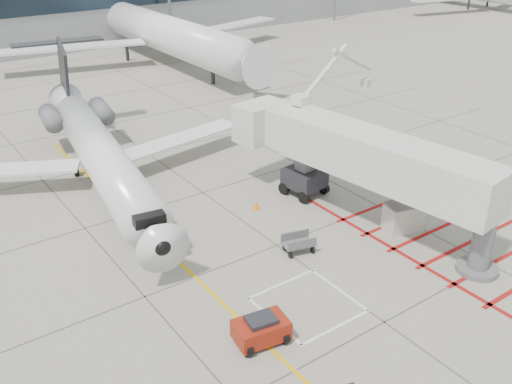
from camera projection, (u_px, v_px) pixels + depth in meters
ground_plane at (325, 280)px, 28.64m from camera, size 260.00×260.00×0.00m
regional_jet at (107, 146)px, 34.62m from camera, size 27.05×32.03×7.56m
jet_bridge at (383, 169)px, 31.80m from camera, size 11.03×19.36×7.35m
pushback_tug at (261, 329)px, 24.33m from camera, size 2.49×1.78×1.34m
baggage_cart at (298, 243)px, 30.76m from camera, size 1.88×1.44×1.05m
ground_power_unit at (403, 217)px, 32.76m from camera, size 2.37×1.72×1.69m
cone_nose at (171, 262)px, 29.70m from camera, size 0.33×0.33×0.45m
cone_side at (256, 205)px, 35.24m from camera, size 0.41×0.41×0.57m
bg_aircraft_c at (155, 7)px, 66.55m from camera, size 37.67×41.86×12.56m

